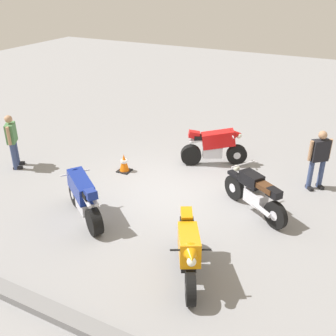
{
  "coord_description": "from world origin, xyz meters",
  "views": [
    {
      "loc": [
        -3.96,
        8.05,
        5.19
      ],
      "look_at": [
        0.07,
        0.14,
        0.75
      ],
      "focal_mm": 42.51,
      "sensor_mm": 36.0,
      "label": 1
    }
  ],
  "objects_px": {
    "motorcycle_blue_sportbike": "(83,196)",
    "motorcycle_red_sportbike": "(215,146)",
    "person_in_green_shirt": "(12,139)",
    "traffic_cone": "(124,163)",
    "motorcycle_black_cruiser": "(255,193)",
    "motorcycle_orange_sportbike": "(188,250)",
    "person_in_black_shirt": "(319,157)"
  },
  "relations": [
    {
      "from": "motorcycle_blue_sportbike",
      "to": "motorcycle_red_sportbike",
      "type": "xyz_separation_m",
      "value": [
        -1.63,
        -4.06,
        0.0
      ]
    },
    {
      "from": "motorcycle_black_cruiser",
      "to": "person_in_green_shirt",
      "type": "xyz_separation_m",
      "value": [
        6.87,
        0.75,
        0.37
      ]
    },
    {
      "from": "motorcycle_blue_sportbike",
      "to": "motorcycle_orange_sportbike",
      "type": "relative_size",
      "value": 0.95
    },
    {
      "from": "person_in_green_shirt",
      "to": "motorcycle_orange_sportbike",
      "type": "bearing_deg",
      "value": -51.26
    },
    {
      "from": "person_in_black_shirt",
      "to": "traffic_cone",
      "type": "xyz_separation_m",
      "value": [
        5.0,
        1.47,
        -0.64
      ]
    },
    {
      "from": "motorcycle_orange_sportbike",
      "to": "motorcycle_red_sportbike",
      "type": "relative_size",
      "value": 1.0
    },
    {
      "from": "motorcycle_blue_sportbike",
      "to": "person_in_green_shirt",
      "type": "height_order",
      "value": "person_in_green_shirt"
    },
    {
      "from": "motorcycle_red_sportbike",
      "to": "motorcycle_black_cruiser",
      "type": "bearing_deg",
      "value": -76.92
    },
    {
      "from": "person_in_black_shirt",
      "to": "person_in_green_shirt",
      "type": "relative_size",
      "value": 1.01
    },
    {
      "from": "traffic_cone",
      "to": "motorcycle_blue_sportbike",
      "type": "bearing_deg",
      "value": 101.26
    },
    {
      "from": "motorcycle_black_cruiser",
      "to": "motorcycle_blue_sportbike",
      "type": "bearing_deg",
      "value": 63.55
    },
    {
      "from": "motorcycle_orange_sportbike",
      "to": "motorcycle_black_cruiser",
      "type": "bearing_deg",
      "value": 141.7
    },
    {
      "from": "motorcycle_black_cruiser",
      "to": "person_in_black_shirt",
      "type": "distance_m",
      "value": 2.24
    },
    {
      "from": "person_in_green_shirt",
      "to": "traffic_cone",
      "type": "relative_size",
      "value": 2.99
    },
    {
      "from": "person_in_green_shirt",
      "to": "motorcycle_black_cruiser",
      "type": "bearing_deg",
      "value": -28.04
    },
    {
      "from": "motorcycle_orange_sportbike",
      "to": "motorcycle_red_sportbike",
      "type": "height_order",
      "value": "same"
    },
    {
      "from": "motorcycle_red_sportbike",
      "to": "person_in_green_shirt",
      "type": "bearing_deg",
      "value": -179.12
    },
    {
      "from": "motorcycle_blue_sportbike",
      "to": "motorcycle_red_sportbike",
      "type": "height_order",
      "value": "same"
    },
    {
      "from": "motorcycle_red_sportbike",
      "to": "person_in_black_shirt",
      "type": "xyz_separation_m",
      "value": [
        -2.88,
        0.14,
        0.31
      ]
    },
    {
      "from": "motorcycle_black_cruiser",
      "to": "person_in_green_shirt",
      "type": "bearing_deg",
      "value": 39.32
    },
    {
      "from": "motorcycle_red_sportbike",
      "to": "person_in_green_shirt",
      "type": "height_order",
      "value": "person_in_green_shirt"
    },
    {
      "from": "motorcycle_black_cruiser",
      "to": "motorcycle_red_sportbike",
      "type": "height_order",
      "value": "motorcycle_red_sportbike"
    },
    {
      "from": "motorcycle_orange_sportbike",
      "to": "person_in_green_shirt",
      "type": "xyz_separation_m",
      "value": [
        6.39,
        -1.95,
        0.29
      ]
    },
    {
      "from": "traffic_cone",
      "to": "motorcycle_orange_sportbike",
      "type": "bearing_deg",
      "value": 137.45
    },
    {
      "from": "motorcycle_black_cruiser",
      "to": "motorcycle_orange_sportbike",
      "type": "relative_size",
      "value": 1.0
    },
    {
      "from": "motorcycle_red_sportbike",
      "to": "person_in_black_shirt",
      "type": "height_order",
      "value": "person_in_black_shirt"
    },
    {
      "from": "person_in_black_shirt",
      "to": "traffic_cone",
      "type": "bearing_deg",
      "value": -114.21
    },
    {
      "from": "motorcycle_red_sportbike",
      "to": "traffic_cone",
      "type": "distance_m",
      "value": 2.68
    },
    {
      "from": "motorcycle_orange_sportbike",
      "to": "person_in_black_shirt",
      "type": "bearing_deg",
      "value": 132.93
    },
    {
      "from": "person_in_green_shirt",
      "to": "traffic_cone",
      "type": "height_order",
      "value": "person_in_green_shirt"
    },
    {
      "from": "person_in_black_shirt",
      "to": "motorcycle_orange_sportbike",
      "type": "bearing_deg",
      "value": -59.47
    },
    {
      "from": "motorcycle_blue_sportbike",
      "to": "motorcycle_red_sportbike",
      "type": "relative_size",
      "value": 0.95
    }
  ]
}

